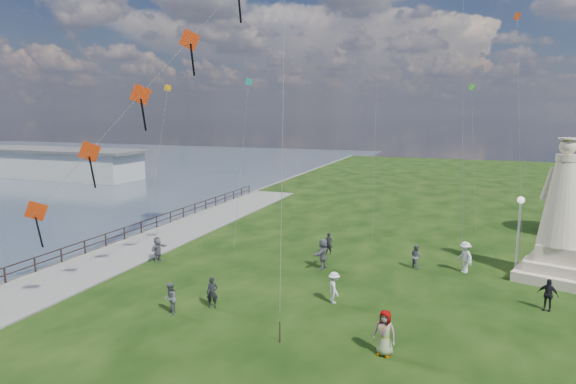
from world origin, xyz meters
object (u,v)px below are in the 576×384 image
at_px(lamppost, 520,218).
at_px(person_11, 323,254).
at_px(statue, 560,227).
at_px(person_9, 548,295).
at_px(person_1, 170,299).
at_px(person_5, 158,249).
at_px(person_8, 465,257).
at_px(person_0, 212,293).
at_px(person_4, 385,333).
at_px(person_6, 329,244).
at_px(person_2, 334,288).
at_px(pier_pavilion, 55,163).
at_px(person_7, 416,256).

height_order(lamppost, person_11, lamppost).
bearing_deg(statue, person_9, -85.24).
bearing_deg(person_9, person_1, -138.77).
bearing_deg(person_5, lamppost, -73.06).
bearing_deg(person_8, statue, 59.46).
relative_size(person_1, person_5, 0.95).
distance_m(person_1, person_8, 17.24).
bearing_deg(person_0, person_8, 15.83).
xyz_separation_m(person_0, person_11, (3.38, 7.64, 0.18)).
xyz_separation_m(person_1, person_11, (4.86, 9.05, 0.17)).
distance_m(person_0, person_1, 2.04).
bearing_deg(statue, person_4, -105.20).
bearing_deg(person_9, person_5, -160.61).
bearing_deg(person_5, person_6, -60.17).
bearing_deg(person_9, person_8, 149.44).
height_order(lamppost, person_8, lamppost).
xyz_separation_m(person_2, person_6, (-2.53, 8.03, -0.06)).
height_order(pier_pavilion, person_6, pier_pavilion).
xyz_separation_m(pier_pavilion, person_4, (56.75, -38.53, -0.92)).
relative_size(pier_pavilion, person_8, 15.85).
bearing_deg(pier_pavilion, person_1, -39.33).
xyz_separation_m(person_0, person_8, (11.55, 9.88, 0.18)).
bearing_deg(lamppost, person_7, -164.83).
xyz_separation_m(person_5, person_9, (22.32, 0.02, -0.03)).
xyz_separation_m(person_5, person_6, (9.88, 5.33, -0.08)).
relative_size(statue, person_1, 5.24).
xyz_separation_m(person_0, person_9, (15.36, 5.36, 0.03)).
distance_m(pier_pavilion, person_7, 62.92).
bearing_deg(person_4, person_9, 58.62).
xyz_separation_m(person_0, person_2, (5.44, 2.64, 0.04)).
bearing_deg(person_2, pier_pavilion, 24.41).
xyz_separation_m(pier_pavilion, person_2, (53.51, -34.12, -1.04)).
height_order(person_1, person_4, person_4).
bearing_deg(pier_pavilion, person_2, -32.52).
bearing_deg(person_4, person_11, 131.10).
relative_size(pier_pavilion, person_5, 18.37).
bearing_deg(person_7, person_6, 37.09).
bearing_deg(person_9, person_7, 166.02).
bearing_deg(person_11, person_5, -70.52).
height_order(pier_pavilion, person_4, pier_pavilion).
bearing_deg(person_0, person_11, 41.44).
relative_size(person_1, person_4, 0.84).
xyz_separation_m(lamppost, person_1, (-15.95, -12.68, -2.53)).
bearing_deg(person_11, statue, 109.22).
relative_size(person_6, person_7, 0.98).
xyz_separation_m(person_0, person_5, (-6.96, 5.34, 0.05)).
distance_m(person_1, person_2, 8.02).
relative_size(statue, person_5, 4.96).
bearing_deg(pier_pavilion, statue, -22.13).
xyz_separation_m(pier_pavilion, person_5, (41.10, -31.42, -1.02)).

